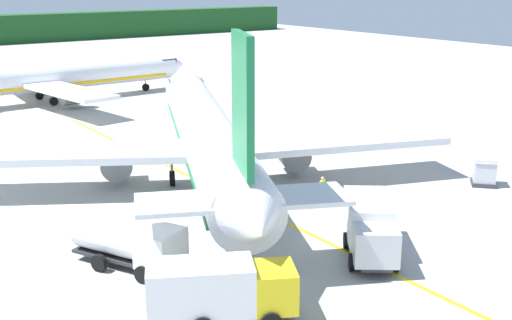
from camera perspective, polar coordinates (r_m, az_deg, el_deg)
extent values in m
cylinder|color=silver|center=(48.00, -4.36, 2.48)|extent=(18.58, 34.26, 3.80)
cone|color=silver|center=(66.76, -6.19, 6.17)|extent=(4.28, 3.69, 3.61)
cone|color=silver|center=(29.28, -0.13, -5.36)|extent=(4.28, 4.26, 3.23)
cube|color=#192333|center=(64.46, -6.05, 6.60)|extent=(3.94, 3.54, 0.60)
cube|color=silver|center=(46.15, -15.41, 0.57)|extent=(16.20, 12.33, 0.50)
cylinder|color=slate|center=(48.03, -11.90, -0.10)|extent=(3.34, 3.83, 2.20)
cube|color=silver|center=(48.07, 6.82, 1.62)|extent=(16.69, 9.71, 0.50)
cylinder|color=slate|center=(49.33, 3.12, 0.63)|extent=(3.34, 3.83, 2.20)
cube|color=#19723F|center=(30.92, -1.17, 4.93)|extent=(2.18, 4.14, 6.50)
cube|color=silver|center=(32.15, -1.13, -3.42)|extent=(10.78, 7.27, 0.24)
cube|color=#19723F|center=(48.24, -4.33, 1.27)|extent=(16.89, 30.92, 0.36)
cylinder|color=black|center=(61.93, -5.70, 2.65)|extent=(0.78, 1.15, 1.10)
cylinder|color=gray|center=(61.76, -5.72, 3.38)|extent=(0.20, 0.20, 0.50)
cylinder|color=black|center=(47.12, -7.23, -1.57)|extent=(0.78, 1.15, 1.10)
cylinder|color=gray|center=(46.89, -7.26, -0.63)|extent=(0.20, 0.20, 0.50)
cylinder|color=black|center=(47.66, -0.98, -1.24)|extent=(0.78, 1.15, 1.10)
cylinder|color=gray|center=(47.44, -0.98, -0.32)|extent=(0.20, 0.20, 0.50)
cylinder|color=white|center=(81.46, -16.89, 6.95)|extent=(31.11, 4.60, 3.27)
cone|color=white|center=(88.66, -6.83, 8.16)|extent=(2.20, 3.19, 3.11)
cube|color=#192333|center=(87.61, -7.92, 8.52)|extent=(2.18, 2.87, 0.52)
cube|color=white|center=(88.32, -19.79, 6.96)|extent=(4.98, 14.00, 0.43)
cylinder|color=slate|center=(86.75, -18.25, 6.26)|extent=(2.83, 2.01, 1.89)
cube|color=white|center=(73.68, -15.85, 5.72)|extent=(6.11, 14.23, 0.43)
cylinder|color=slate|center=(76.58, -15.40, 5.32)|extent=(2.83, 2.01, 1.89)
cube|color=#F2B20C|center=(81.59, -16.84, 6.33)|extent=(28.00, 4.30, 0.31)
cylinder|color=black|center=(86.70, -9.48, 6.20)|extent=(0.96, 0.34, 0.95)
cylinder|color=gray|center=(86.59, -9.50, 6.65)|extent=(0.17, 0.17, 0.43)
cylinder|color=black|center=(83.49, -18.14, 5.27)|extent=(0.96, 0.34, 0.95)
cylinder|color=gray|center=(83.37, -18.18, 5.74)|extent=(0.17, 0.17, 0.43)
cylinder|color=black|center=(79.34, -17.02, 4.86)|extent=(0.96, 0.34, 0.95)
cylinder|color=gray|center=(79.22, -17.06, 5.35)|extent=(0.17, 0.17, 0.43)
cube|color=white|center=(33.05, -8.19, -7.49)|extent=(2.76, 2.58, 1.80)
cube|color=#192333|center=(32.44, -7.00, -7.21)|extent=(1.70, 0.88, 0.94)
cylinder|color=silver|center=(34.87, -12.26, -6.44)|extent=(3.41, 4.50, 1.80)
cube|color=#262628|center=(34.70, -11.03, -8.24)|extent=(4.06, 6.20, 0.16)
cylinder|color=black|center=(34.44, -7.42, -8.38)|extent=(0.64, 0.93, 0.90)
cylinder|color=black|center=(32.86, -9.71, -9.71)|extent=(0.64, 0.93, 0.90)
cylinder|color=black|center=(36.03, -11.01, -7.43)|extent=(0.64, 0.93, 0.90)
cylinder|color=black|center=(34.53, -13.36, -8.63)|extent=(0.64, 0.93, 0.90)
cube|color=yellow|center=(28.90, 1.56, -10.87)|extent=(2.62, 2.78, 1.80)
cube|color=#192333|center=(28.88, 3.25, -10.11)|extent=(0.93, 1.67, 0.94)
cube|color=white|center=(28.53, -4.82, -10.90)|extent=(5.01, 4.04, 2.15)
cube|color=#262628|center=(29.11, -2.95, -12.85)|extent=(6.30, 4.29, 0.16)
cylinder|color=black|center=(30.30, 0.63, -11.76)|extent=(0.93, 0.67, 0.90)
cylinder|color=black|center=(30.06, -4.88, -12.06)|extent=(0.93, 0.67, 0.90)
cube|color=silver|center=(33.51, 10.27, -7.25)|extent=(2.84, 2.76, 1.80)
cube|color=#192333|center=(32.60, 10.52, -7.25)|extent=(1.52, 1.18, 0.94)
cube|color=white|center=(36.32, 9.58, -4.98)|extent=(4.47, 4.92, 2.27)
cube|color=#262628|center=(35.94, 9.68, -7.30)|extent=(5.03, 5.95, 0.16)
cylinder|color=black|center=(34.38, 11.95, -8.65)|extent=(0.77, 0.89, 0.90)
cylinder|color=black|center=(34.06, 8.26, -8.70)|extent=(0.77, 0.89, 0.90)
cylinder|color=black|center=(36.96, 11.19, -6.84)|extent=(0.77, 0.89, 0.90)
cylinder|color=black|center=(36.66, 7.77, -6.87)|extent=(0.77, 0.89, 0.90)
cube|color=#333338|center=(49.73, 19.00, -1.88)|extent=(2.36, 2.36, 0.30)
cube|color=#B2B7C1|center=(49.46, 19.10, -0.78)|extent=(2.08, 2.08, 1.68)
cube|color=#B2B7C1|center=(48.78, 19.23, -0.17)|extent=(1.45, 1.51, 0.55)
cylinder|color=#191E33|center=(43.71, 5.77, -3.07)|extent=(0.14, 0.14, 0.87)
cylinder|color=#191E33|center=(43.55, 5.67, -3.13)|extent=(0.14, 0.14, 0.87)
cube|color=#CCE519|center=(43.39, 5.74, -2.15)|extent=(0.49, 0.39, 0.65)
cube|color=silver|center=(43.38, 5.75, -2.11)|extent=(0.51, 0.40, 0.06)
sphere|color=tan|center=(43.26, 5.76, -1.59)|extent=(0.24, 0.24, 0.24)
cylinder|color=#CCE519|center=(43.62, 5.89, -2.01)|extent=(0.09, 0.09, 0.62)
cylinder|color=#CCE519|center=(43.14, 5.60, -2.20)|extent=(0.09, 0.09, 0.62)
cube|color=yellow|center=(44.43, -1.90, -3.26)|extent=(0.30, 60.00, 0.01)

